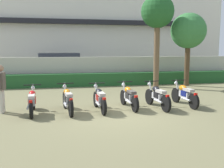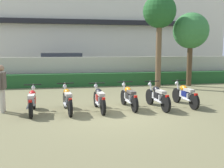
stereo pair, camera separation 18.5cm
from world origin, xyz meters
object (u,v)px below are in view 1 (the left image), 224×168
at_px(parked_car, 61,67).
at_px(motorcycle_in_row_4, 157,96).
at_px(tree_far_side, 188,32).
at_px(motorcycle_in_row_0, 32,101).
at_px(motorcycle_in_row_5, 184,94).
at_px(inspector_person, 1,85).
at_px(motorcycle_in_row_1, 68,99).
at_px(motorcycle_in_row_2, 99,98).
at_px(tree_near_inspector, 157,14).
at_px(motorcycle_in_row_3, 129,96).

xyz_separation_m(parked_car, motorcycle_in_row_4, (3.43, -9.39, -0.49)).
bearing_deg(tree_far_side, motorcycle_in_row_0, -148.24).
bearing_deg(motorcycle_in_row_5, inspector_person, 84.21).
height_order(parked_car, tree_far_side, tree_far_side).
xyz_separation_m(motorcycle_in_row_1, motorcycle_in_row_2, (1.12, 0.02, -0.01)).
height_order(tree_near_inspector, motorcycle_in_row_2, tree_near_inspector).
bearing_deg(parked_car, motorcycle_in_row_0, -101.82).
bearing_deg(motorcycle_in_row_0, inspector_person, 68.95).
height_order(motorcycle_in_row_1, motorcycle_in_row_5, motorcycle_in_row_1).
height_order(motorcycle_in_row_0, motorcycle_in_row_2, motorcycle_in_row_2).
xyz_separation_m(tree_near_inspector, inspector_person, (-7.35, -4.61, -3.13)).
height_order(tree_near_inspector, motorcycle_in_row_1, tree_near_inspector).
bearing_deg(motorcycle_in_row_3, tree_far_side, -48.73).
bearing_deg(motorcycle_in_row_0, tree_near_inspector, -54.29).
height_order(motorcycle_in_row_3, motorcycle_in_row_4, motorcycle_in_row_4).
bearing_deg(inspector_person, motorcycle_in_row_0, -18.69).
xyz_separation_m(motorcycle_in_row_1, motorcycle_in_row_3, (2.24, 0.18, -0.01)).
bearing_deg(parked_car, motorcycle_in_row_1, -94.63).
xyz_separation_m(motorcycle_in_row_0, motorcycle_in_row_3, (3.42, 0.15, 0.00)).
bearing_deg(motorcycle_in_row_5, motorcycle_in_row_3, 85.80).
bearing_deg(tree_far_side, parked_car, 150.12).
height_order(tree_far_side, inspector_person, tree_far_side).
bearing_deg(motorcycle_in_row_4, inspector_person, 80.25).
height_order(motorcycle_in_row_0, motorcycle_in_row_1, motorcycle_in_row_1).
distance_m(parked_car, inspector_person, 9.23).
distance_m(tree_near_inspector, motorcycle_in_row_1, 8.04).
relative_size(tree_near_inspector, motorcycle_in_row_0, 2.77).
xyz_separation_m(motorcycle_in_row_3, inspector_person, (-4.44, 0.20, 0.53)).
distance_m(motorcycle_in_row_1, motorcycle_in_row_3, 2.25).
relative_size(tree_far_side, inspector_person, 2.58).
distance_m(tree_near_inspector, tree_far_side, 2.21).
bearing_deg(motorcycle_in_row_5, motorcycle_in_row_2, 88.74).
height_order(tree_far_side, motorcycle_in_row_4, tree_far_side).
bearing_deg(tree_far_side, motorcycle_in_row_1, -144.01).
bearing_deg(tree_far_side, motorcycle_in_row_3, -134.43).
xyz_separation_m(motorcycle_in_row_0, inspector_person, (-1.02, 0.35, 0.53)).
height_order(motorcycle_in_row_2, inspector_person, inspector_person).
distance_m(motorcycle_in_row_0, motorcycle_in_row_2, 2.29).
bearing_deg(motorcycle_in_row_4, motorcycle_in_row_2, 83.82).
bearing_deg(motorcycle_in_row_1, parked_car, -5.84).
bearing_deg(tree_far_side, motorcycle_in_row_4, -126.71).
bearing_deg(motorcycle_in_row_5, tree_far_side, -32.23).
bearing_deg(motorcycle_in_row_4, motorcycle_in_row_1, 84.25).
xyz_separation_m(parked_car, tree_far_side, (7.30, -4.20, 2.23)).
relative_size(motorcycle_in_row_2, motorcycle_in_row_3, 1.00).
relative_size(parked_car, motorcycle_in_row_3, 2.51).
height_order(motorcycle_in_row_1, motorcycle_in_row_4, motorcycle_in_row_1).
distance_m(parked_car, motorcycle_in_row_3, 9.52).
height_order(parked_car, motorcycle_in_row_5, parked_car).
distance_m(motorcycle_in_row_0, motorcycle_in_row_5, 5.64).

